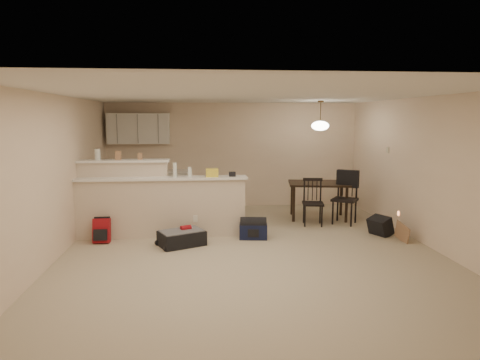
{
  "coord_description": "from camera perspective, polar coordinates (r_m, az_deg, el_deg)",
  "views": [
    {
      "loc": [
        -0.81,
        -6.78,
        2.14
      ],
      "look_at": [
        -0.1,
        0.7,
        1.05
      ],
      "focal_mm": 32.0,
      "sensor_mm": 36.0,
      "label": 1
    }
  ],
  "objects": [
    {
      "name": "pendant_lamp",
      "position": [
        9.15,
        10.64,
        7.18
      ],
      "size": [
        0.36,
        0.36,
        0.62
      ],
      "color": "brown",
      "rests_on": "room"
    },
    {
      "name": "suitcase",
      "position": [
        7.37,
        -7.77,
        -7.71
      ],
      "size": [
        0.86,
        0.74,
        0.25
      ],
      "primitive_type": "cube",
      "rotation": [
        0.0,
        0.0,
        0.44
      ],
      "color": "black",
      "rests_on": "ground"
    },
    {
      "name": "upper_cabinets",
      "position": [
        10.19,
        -13.35,
        6.7
      ],
      "size": [
        1.4,
        0.34,
        0.7
      ],
      "primitive_type": "cube",
      "color": "white",
      "rests_on": "room"
    },
    {
      "name": "extra_item_x",
      "position": [
        7.74,
        -6.64,
        1.0
      ],
      "size": [
        0.05,
        0.05,
        0.16
      ],
      "primitive_type": "cylinder",
      "color": "silver",
      "rests_on": "breakfast_bar"
    },
    {
      "name": "thermostat",
      "position": [
        9.17,
        19.08,
        3.81
      ],
      "size": [
        0.02,
        0.12,
        0.12
      ],
      "primitive_type": "cube",
      "color": "beige",
      "rests_on": "room"
    },
    {
      "name": "dining_chair_far",
      "position": [
        8.93,
        13.79,
        -2.36
      ],
      "size": [
        0.63,
        0.63,
        1.06
      ],
      "primitive_type": null,
      "rotation": [
        0.0,
        0.0,
        -0.59
      ],
      "color": "black",
      "rests_on": "ground"
    },
    {
      "name": "jar",
      "position": [
        8.13,
        -18.46,
        3.25
      ],
      "size": [
        0.1,
        0.1,
        0.2
      ],
      "primitive_type": "cylinder",
      "color": "silver",
      "rests_on": "breakfast_bar"
    },
    {
      "name": "breakfast_bar",
      "position": [
        7.96,
        -12.17,
        -3.02
      ],
      "size": [
        3.08,
        0.58,
        1.39
      ],
      "color": "beige",
      "rests_on": "ground"
    },
    {
      "name": "room",
      "position": [
        6.88,
        1.38,
        0.82
      ],
      "size": [
        7.0,
        7.02,
        2.5
      ],
      "color": "#B9AA8E",
      "rests_on": "ground"
    },
    {
      "name": "bag_lump",
      "position": [
        7.74,
        -3.74,
        0.97
      ],
      "size": [
        0.22,
        0.18,
        0.14
      ],
      "primitive_type": "cube",
      "color": "#A07552",
      "rests_on": "breakfast_bar"
    },
    {
      "name": "cereal_box",
      "position": [
        8.06,
        -15.93,
        3.17
      ],
      "size": [
        0.1,
        0.07,
        0.16
      ],
      "primitive_type": "cube",
      "color": "#A07552",
      "rests_on": "breakfast_bar"
    },
    {
      "name": "pouch",
      "position": [
        7.76,
        -1.04,
        0.78
      ],
      "size": [
        0.12,
        0.1,
        0.08
      ],
      "primitive_type": "cube",
      "color": "#A07552",
      "rests_on": "breakfast_bar"
    },
    {
      "name": "bottle_b",
      "position": [
        7.74,
        -6.76,
        1.08
      ],
      "size": [
        0.06,
        0.06,
        0.18
      ],
      "primitive_type": "cylinder",
      "color": "silver",
      "rests_on": "breakfast_bar"
    },
    {
      "name": "red_backpack",
      "position": [
        7.82,
        -17.96,
        -6.44
      ],
      "size": [
        0.28,
        0.18,
        0.42
      ],
      "primitive_type": "cube",
      "rotation": [
        0.0,
        0.0,
        0.0
      ],
      "color": "maroon",
      "rests_on": "ground"
    },
    {
      "name": "kitchen_counter",
      "position": [
        10.18,
        -12.06,
        -1.48
      ],
      "size": [
        1.8,
        0.6,
        0.9
      ],
      "primitive_type": "cube",
      "color": "white",
      "rests_on": "ground"
    },
    {
      "name": "black_daypack",
      "position": [
        8.33,
        18.2,
        -5.88
      ],
      "size": [
        0.4,
        0.45,
        0.33
      ],
      "primitive_type": "cube",
      "rotation": [
        0.0,
        0.0,
        2.02
      ],
      "color": "black",
      "rests_on": "ground"
    },
    {
      "name": "dining_table",
      "position": [
        9.26,
        10.43,
        -0.91
      ],
      "size": [
        1.36,
        1.02,
        0.78
      ],
      "rotation": [
        0.0,
        0.0,
        -0.16
      ],
      "color": "black",
      "rests_on": "ground"
    },
    {
      "name": "dining_chair_near",
      "position": [
        8.7,
        9.7,
        -2.94
      ],
      "size": [
        0.47,
        0.45,
        0.94
      ],
      "primitive_type": null,
      "rotation": [
        0.0,
        0.0,
        -0.17
      ],
      "color": "black",
      "rests_on": "ground"
    },
    {
      "name": "navy_duffel",
      "position": [
        7.7,
        1.78,
        -6.84
      ],
      "size": [
        0.52,
        0.32,
        0.27
      ],
      "primitive_type": "cube",
      "rotation": [
        0.0,
        0.0,
        -0.12
      ],
      "color": "#111737",
      "rests_on": "ground"
    },
    {
      "name": "small_box",
      "position": [
        8.0,
        -13.19,
        3.09
      ],
      "size": [
        0.08,
        0.06,
        0.12
      ],
      "primitive_type": "cube",
      "color": "#A07552",
      "rests_on": "breakfast_bar"
    },
    {
      "name": "cardboard_sheet",
      "position": [
        8.05,
        20.81,
        -6.57
      ],
      "size": [
        0.06,
        0.41,
        0.31
      ],
      "primitive_type": "cube",
      "rotation": [
        0.0,
        0.0,
        1.67
      ],
      "color": "#A07552",
      "rests_on": "ground"
    },
    {
      "name": "bottle_a",
      "position": [
        7.74,
        -8.68,
        1.34
      ],
      "size": [
        0.07,
        0.07,
        0.26
      ],
      "primitive_type": "cylinder",
      "color": "silver",
      "rests_on": "breakfast_bar"
    }
  ]
}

